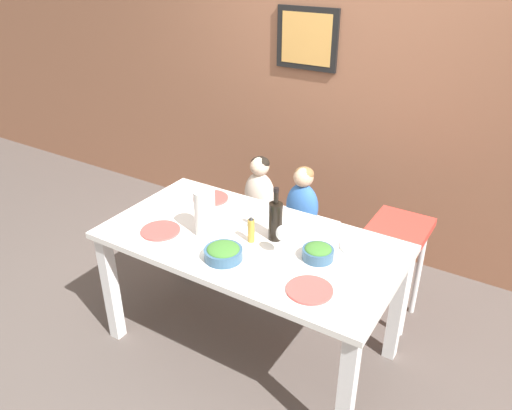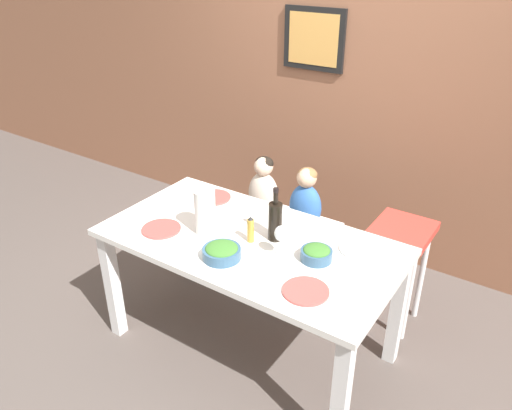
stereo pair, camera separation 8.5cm
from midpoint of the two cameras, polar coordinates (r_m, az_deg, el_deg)
ground_plane at (r=3.17m, az=-1.43°, el=-15.63°), size 14.00×14.00×0.00m
wall_back at (r=3.68m, az=11.04°, el=14.38°), size 10.00×0.09×2.70m
dining_table at (r=2.76m, az=-1.59°, el=-5.75°), size 1.62×0.85×0.76m
chair_far_left at (r=3.56m, az=-0.29°, el=-2.16°), size 0.39×0.43×0.47m
chair_far_center at (r=3.42m, az=4.41°, el=-3.62°), size 0.39×0.43×0.47m
chair_right_highchair at (r=3.15m, az=15.13°, el=-4.45°), size 0.34×0.36×0.70m
person_child_left at (r=3.43m, az=-0.29°, el=2.02°), size 0.22×0.16×0.44m
person_child_center at (r=3.28m, az=4.60°, el=0.69°), size 0.22×0.16×0.44m
wine_bottle at (r=2.65m, az=1.33°, el=-1.70°), size 0.07×0.07×0.31m
paper_towel_roll at (r=2.71m, az=-6.76°, el=-0.88°), size 0.11×0.11×0.26m
wine_glass_near at (r=2.50m, az=2.09°, el=-3.33°), size 0.07×0.07×0.18m
salad_bowl_large at (r=2.53m, az=-4.72°, el=-5.41°), size 0.20×0.20×0.08m
salad_bowl_small at (r=2.54m, az=6.15°, el=-5.38°), size 0.16×0.16×0.08m
dinner_plate_front_left at (r=2.82m, az=-11.71°, el=-2.90°), size 0.22×0.22×0.01m
dinner_plate_back_left at (r=3.13m, az=-5.96°, el=0.78°), size 0.22×0.22×0.01m
dinner_plate_back_right at (r=2.67m, az=10.98°, el=-4.76°), size 0.22×0.22×0.01m
dinner_plate_front_right at (r=2.33m, az=5.09°, el=-9.65°), size 0.22×0.22×0.01m
condiment_bottle_hot_sauce at (r=2.64m, az=-1.48°, el=-2.84°), size 0.04×0.04×0.15m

